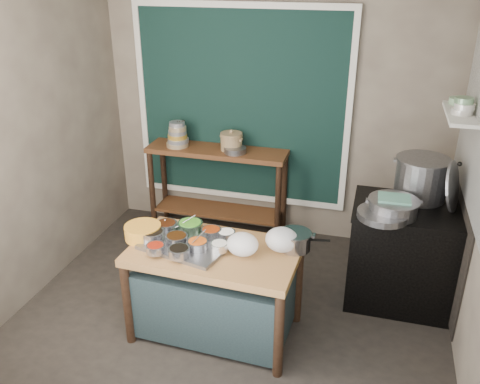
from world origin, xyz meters
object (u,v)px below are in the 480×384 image
(stove_block, at_px, (404,256))
(utensil_cup, at_px, (181,141))
(prep_table, at_px, (215,291))
(condiment_tray, at_px, (186,244))
(back_counter, at_px, (218,191))
(steamer, at_px, (393,207))
(saucepan, at_px, (295,240))
(yellow_basin, at_px, (143,232))
(stock_pot, at_px, (421,178))
(ceramic_crock, at_px, (231,142))

(stove_block, bearing_deg, utensil_cup, 162.21)
(prep_table, xyz_separation_m, condiment_tray, (-0.22, -0.01, 0.39))
(back_counter, xyz_separation_m, steamer, (1.75, -0.90, 0.47))
(saucepan, distance_m, steamer, 0.86)
(utensil_cup, bearing_deg, stove_block, -17.79)
(yellow_basin, xyz_separation_m, stock_pot, (2.04, 1.05, 0.25))
(stove_block, relative_size, steamer, 2.24)
(saucepan, bearing_deg, back_counter, 117.38)
(condiment_tray, bearing_deg, steamer, 25.12)
(back_counter, bearing_deg, stove_block, -21.02)
(stock_pot, bearing_deg, stove_block, -104.84)
(back_counter, height_order, stock_pot, stock_pot)
(condiment_tray, bearing_deg, prep_table, 2.40)
(yellow_basin, relative_size, saucepan, 1.13)
(yellow_basin, relative_size, stock_pot, 0.62)
(prep_table, distance_m, stock_pot, 1.93)
(back_counter, relative_size, stock_pot, 3.19)
(saucepan, bearing_deg, yellow_basin, 178.14)
(condiment_tray, bearing_deg, ceramic_crock, 94.42)
(stove_block, relative_size, stock_pot, 1.98)
(stove_block, relative_size, saucepan, 3.60)
(condiment_tray, distance_m, utensil_cup, 1.75)
(yellow_basin, relative_size, ceramic_crock, 1.20)
(back_counter, bearing_deg, steamer, -27.21)
(stove_block, relative_size, yellow_basin, 3.20)
(saucepan, height_order, stock_pot, stock_pot)
(stove_block, distance_m, saucepan, 1.14)
(back_counter, height_order, saucepan, back_counter)
(ceramic_crock, bearing_deg, condiment_tray, -85.58)
(prep_table, distance_m, ceramic_crock, 1.75)
(prep_table, distance_m, yellow_basin, 0.72)
(prep_table, bearing_deg, back_counter, 109.39)
(ceramic_crock, bearing_deg, utensil_cup, -179.64)
(prep_table, xyz_separation_m, steamer, (1.26, 0.68, 0.57))
(ceramic_crock, height_order, steamer, ceramic_crock)
(yellow_basin, xyz_separation_m, steamer, (1.84, 0.67, 0.14))
(back_counter, height_order, ceramic_crock, ceramic_crock)
(saucepan, bearing_deg, ceramic_crock, 113.02)
(back_counter, distance_m, saucepan, 1.80)
(ceramic_crock, bearing_deg, prep_table, -77.94)
(condiment_tray, distance_m, ceramic_crock, 1.63)
(stock_pot, relative_size, steamer, 1.13)
(condiment_tray, distance_m, yellow_basin, 0.37)
(prep_table, bearing_deg, stock_pot, 37.98)
(prep_table, height_order, ceramic_crock, ceramic_crock)
(prep_table, distance_m, steamer, 1.54)
(condiment_tray, bearing_deg, yellow_basin, 176.46)
(prep_table, xyz_separation_m, stove_block, (1.41, 0.85, 0.05))
(back_counter, xyz_separation_m, stock_pot, (1.96, -0.52, 0.58))
(saucepan, distance_m, stock_pot, 1.28)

